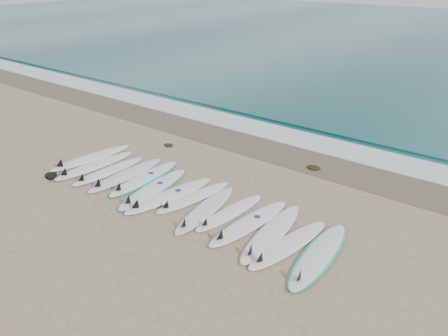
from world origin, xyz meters
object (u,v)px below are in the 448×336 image
Objects in this scene: surfboard_7 at (192,198)px; surfboard_0 at (89,158)px; surfboard_13 at (318,256)px; leash_coil at (51,176)px.

surfboard_0 is at bearing -170.67° from surfboard_7.
surfboard_0 is 4.16m from surfboard_7.
surfboard_0 reaches higher than surfboard_13.
surfboard_0 reaches higher than leash_coil.
leash_coil is at bearing -78.36° from surfboard_0.
surfboard_7 reaches higher than leash_coil.
leash_coil is (-7.69, -1.22, -0.00)m from surfboard_13.
surfboard_0 is at bearing 173.97° from surfboard_13.
surfboard_0 is 1.02× the size of surfboard_13.
surfboard_7 is at bearing 20.16° from leash_coil.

